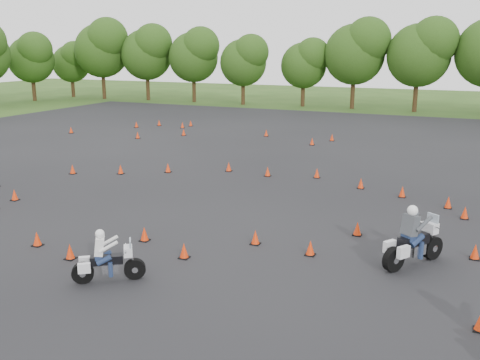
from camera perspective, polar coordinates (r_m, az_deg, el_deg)
The scene contains 6 objects.
ground at distance 17.67m, azimuth -5.23°, elevation -6.68°, with size 140.00×140.00×0.00m, color #2D5119.
asphalt_pad at distance 22.84m, azimuth 2.01°, elevation -1.79°, with size 62.00×62.00×0.00m, color black.
treeline at distance 50.41m, azimuth 17.32°, elevation 11.60°, with size 86.76×31.97×11.20m.
traffic_cones at distance 22.39m, azimuth 1.42°, elevation -1.51°, with size 36.41×33.55×0.45m.
rider_grey at distance 16.37m, azimuth 18.15°, elevation -5.59°, with size 2.41×0.74×1.86m, color #414449, non-canonical shape.
rider_white at distance 15.02m, azimuth -13.89°, elevation -7.75°, with size 1.97×0.60×1.52m, color silver, non-canonical shape.
Camera 1 is at (8.05, -14.44, 6.25)m, focal length 40.00 mm.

